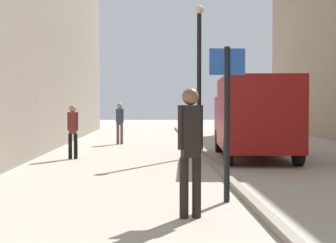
# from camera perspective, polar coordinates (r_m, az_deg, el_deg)

# --- Properties ---
(ground_plane) EXTENTS (80.00, 80.00, 0.00)m
(ground_plane) POSITION_cam_1_polar(r_m,az_deg,el_deg) (13.56, -1.68, -4.97)
(ground_plane) COLOR #A8A093
(kerb_strip) EXTENTS (0.16, 40.00, 0.12)m
(kerb_strip) POSITION_cam_1_polar(r_m,az_deg,el_deg) (13.65, 4.99, -4.68)
(kerb_strip) COLOR gray
(kerb_strip) RESTS_ON ground_plane
(pedestrian_main_foreground) EXTENTS (0.37, 0.24, 1.87)m
(pedestrian_main_foreground) POSITION_cam_1_polar(r_m,az_deg,el_deg) (7.05, 2.62, -2.54)
(pedestrian_main_foreground) COLOR black
(pedestrian_main_foreground) RESTS_ON ground_plane
(pedestrian_mid_block) EXTENTS (0.33, 0.24, 1.70)m
(pedestrian_mid_block) POSITION_cam_1_polar(r_m,az_deg,el_deg) (20.45, -5.63, 0.11)
(pedestrian_mid_block) COLOR brown
(pedestrian_mid_block) RESTS_ON ground_plane
(pedestrian_far_crossing) EXTENTS (0.32, 0.21, 1.63)m
(pedestrian_far_crossing) POSITION_cam_1_polar(r_m,az_deg,el_deg) (15.04, -11.00, -0.74)
(pedestrian_far_crossing) COLOR black
(pedestrian_far_crossing) RESTS_ON ground_plane
(delivery_van) EXTENTS (2.41, 5.45, 2.43)m
(delivery_van) POSITION_cam_1_polar(r_m,az_deg,el_deg) (15.18, 9.94, 0.67)
(delivery_van) COLOR maroon
(delivery_van) RESTS_ON ground_plane
(street_sign_post) EXTENTS (0.60, 0.10, 2.60)m
(street_sign_post) POSITION_cam_1_polar(r_m,az_deg,el_deg) (8.25, 6.87, 1.33)
(street_sign_post) COLOR black
(street_sign_post) RESTS_ON ground_plane
(lamp_post) EXTENTS (0.28, 0.28, 4.76)m
(lamp_post) POSITION_cam_1_polar(r_m,az_deg,el_deg) (15.57, 3.64, 5.96)
(lamp_post) COLOR black
(lamp_post) RESTS_ON ground_plane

